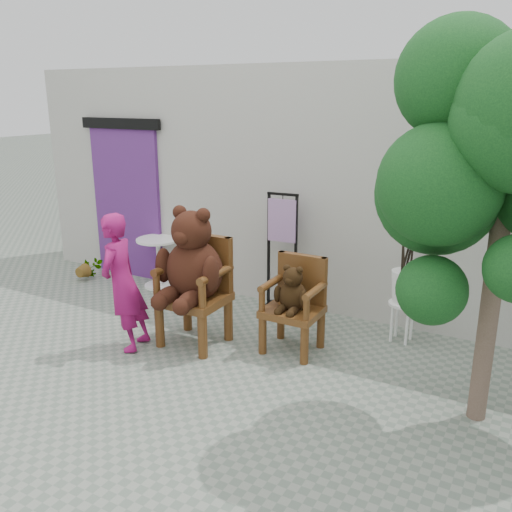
% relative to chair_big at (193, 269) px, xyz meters
% --- Properties ---
extents(ground_plane, '(60.00, 60.00, 0.00)m').
position_rel_chair_big_xyz_m(ground_plane, '(0.76, -1.08, -0.85)').
color(ground_plane, gray).
rests_on(ground_plane, ground).
extents(back_wall, '(9.00, 1.00, 3.00)m').
position_rel_chair_big_xyz_m(back_wall, '(0.76, 2.02, 0.65)').
color(back_wall, '#B3B1A8').
rests_on(back_wall, ground).
extents(doorway, '(1.40, 0.11, 2.33)m').
position_rel_chair_big_xyz_m(doorway, '(-2.24, 1.50, 0.31)').
color(doorway, '#572570').
rests_on(doorway, ground).
extents(chair_big, '(0.76, 0.80, 1.53)m').
position_rel_chair_big_xyz_m(chair_big, '(0.00, 0.00, 0.00)').
color(chair_big, '#47270F').
rests_on(chair_big, ground).
extents(chair_small, '(0.58, 0.53, 1.01)m').
position_rel_chair_big_xyz_m(chair_small, '(1.02, 0.39, -0.26)').
color(chair_small, '#47270F').
rests_on(chair_small, ground).
extents(person, '(0.46, 0.60, 1.47)m').
position_rel_chair_big_xyz_m(person, '(-0.59, -0.45, -0.12)').
color(person, '#931259').
rests_on(person, ground).
extents(cafe_table, '(0.60, 0.60, 0.70)m').
position_rel_chair_big_xyz_m(cafe_table, '(-1.51, 1.27, -0.41)').
color(cafe_table, white).
rests_on(cafe_table, ground).
extents(display_stand, '(0.47, 0.38, 1.51)m').
position_rel_chair_big_xyz_m(display_stand, '(0.43, 1.27, -0.27)').
color(display_stand, black).
rests_on(display_stand, ground).
extents(stool_bucket, '(0.32, 0.32, 1.45)m').
position_rel_chair_big_xyz_m(stool_bucket, '(1.97, 1.15, -0.21)').
color(stool_bucket, white).
rests_on(stool_bucket, ground).
extents(tree, '(2.01, 1.62, 3.19)m').
position_rel_chair_big_xyz_m(tree, '(2.91, -0.21, 1.33)').
color(tree, '#4F3B2F').
rests_on(tree, ground).
extents(potted_plant, '(0.34, 0.30, 0.36)m').
position_rel_chair_big_xyz_m(potted_plant, '(-2.64, 1.00, -0.67)').
color(potted_plant, black).
rests_on(potted_plant, ground).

